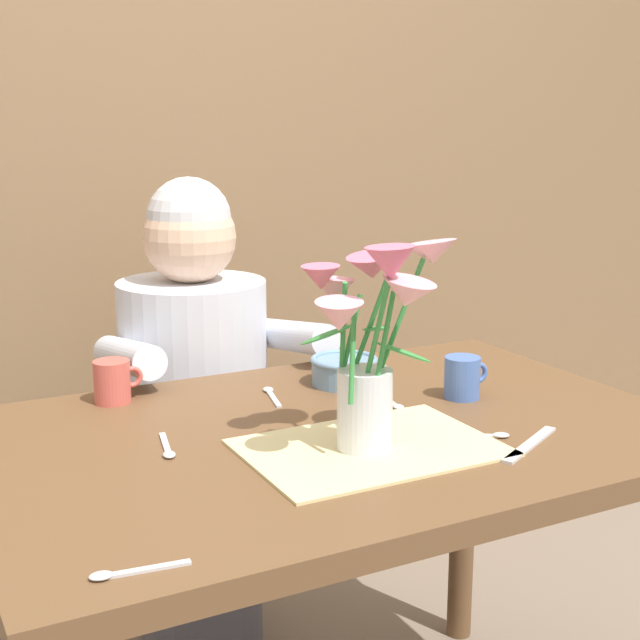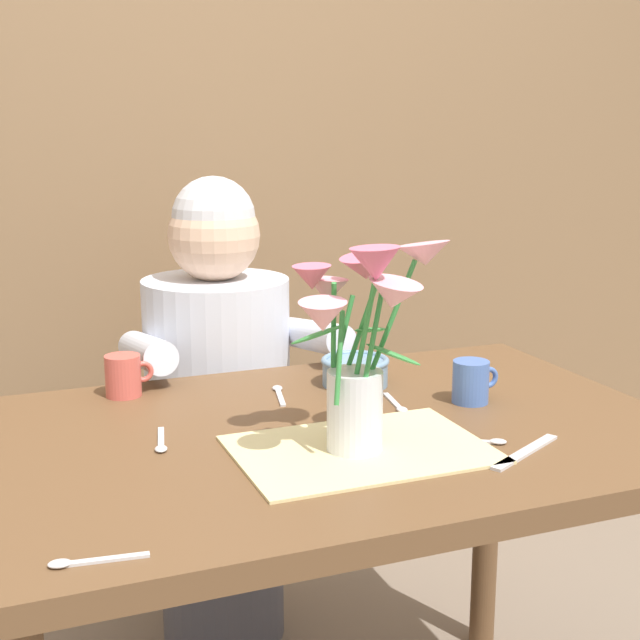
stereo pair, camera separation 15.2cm
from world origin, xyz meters
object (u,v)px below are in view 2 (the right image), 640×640
seated_person (219,419)px  ceramic_bowl (355,370)px  ceramic_mug (124,376)px  flower_vase (361,334)px  dinner_knife (525,452)px  coffee_cup (471,382)px

seated_person → ceramic_bowl: bearing=-65.4°
ceramic_bowl → ceramic_mug: size_ratio=1.46×
seated_person → flower_vase: seated_person is taller
ceramic_bowl → dinner_knife: bearing=-77.4°
coffee_cup → dinner_knife: bearing=-102.4°
seated_person → dinner_knife: (0.27, -0.84, 0.18)m
ceramic_bowl → coffee_cup: 0.24m
flower_vase → dinner_knife: flower_vase is taller
ceramic_bowl → flower_vase: bearing=-112.8°
flower_vase → dinner_knife: size_ratio=1.79×
ceramic_mug → coffee_cup: size_ratio=1.00×
dinner_knife → ceramic_mug: size_ratio=2.04×
ceramic_bowl → ceramic_mug: bearing=167.5°
dinner_knife → coffee_cup: coffee_cup is taller
flower_vase → ceramic_bowl: flower_vase is taller
dinner_knife → coffee_cup: 0.27m
dinner_knife → seated_person: bearing=80.0°
ceramic_bowl → dinner_knife: 0.45m
ceramic_mug → ceramic_bowl: bearing=-12.5°
dinner_knife → ceramic_mug: 0.76m
ceramic_bowl → ceramic_mug: 0.45m
flower_vase → ceramic_mug: flower_vase is taller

